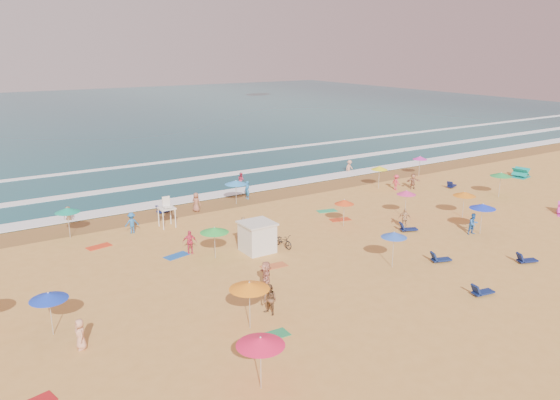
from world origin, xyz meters
TOP-DOWN VIEW (x-y plane):
  - ground at (0.00, 0.00)m, footprint 220.00×220.00m
  - ocean at (0.00, 84.00)m, footprint 220.00×140.00m
  - wet_sand at (0.00, 12.50)m, footprint 220.00×220.00m
  - surf_foam at (0.00, 21.32)m, footprint 200.00×18.70m
  - cabana at (-5.63, 0.32)m, footprint 2.00×2.00m
  - cabana_roof at (-5.63, 0.32)m, footprint 2.20×2.20m
  - bicycle at (-3.73, 0.02)m, footprint 0.93×1.93m
  - lifeguard_stand at (-8.93, 8.72)m, footprint 1.20×1.20m
  - beach_umbrellas at (-2.96, -0.20)m, footprint 48.35×26.90m
  - loungers at (4.70, -3.67)m, footprint 58.65×25.98m
  - towels at (0.56, -1.94)m, footprint 51.98×18.68m
  - popup_tents at (25.21, -1.28)m, footprint 11.30×12.73m
  - beachgoers at (-1.20, 4.19)m, footprint 39.76×26.32m

SIDE VIEW (x-z plane):
  - ground at x=0.00m, z-range 0.00..0.00m
  - ocean at x=0.00m, z-range -0.09..0.09m
  - wet_sand at x=0.00m, z-range 0.01..0.01m
  - towels at x=0.56m, z-range 0.00..0.03m
  - surf_foam at x=0.00m, z-range 0.08..0.12m
  - loungers at x=4.70m, z-range 0.00..0.34m
  - bicycle at x=-3.73m, z-range 0.00..0.97m
  - popup_tents at x=25.21m, z-range 0.00..1.20m
  - beachgoers at x=-1.20m, z-range -0.26..1.81m
  - cabana at x=-5.63m, z-range 0.00..2.00m
  - lifeguard_stand at x=-8.93m, z-range 0.00..2.10m
  - cabana_roof at x=-5.63m, z-range 2.00..2.12m
  - beach_umbrellas at x=-2.96m, z-range 1.79..2.49m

